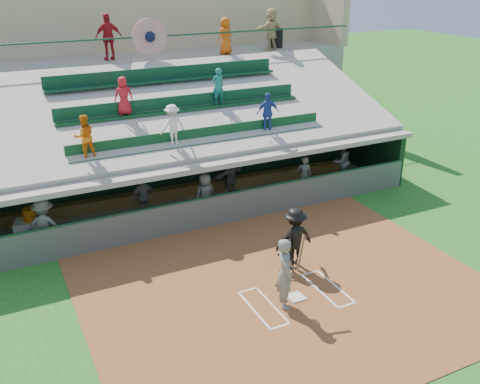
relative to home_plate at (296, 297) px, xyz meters
name	(u,v)px	position (x,y,z in m)	size (l,w,h in m)	color
ground	(296,298)	(0.00, 0.00, -0.04)	(100.00, 100.00, 0.00)	#1C5919
dirt_slab	(287,289)	(0.00, 0.50, -0.03)	(11.00, 9.00, 0.02)	brown
home_plate	(296,297)	(0.00, 0.00, 0.00)	(0.43, 0.43, 0.03)	silver
batters_box_chalk	(296,297)	(0.00, 0.00, -0.01)	(2.65, 1.85, 0.01)	silver
dugout_floor	(201,205)	(0.00, 6.75, -0.02)	(16.00, 3.50, 0.04)	gray
concourse_slab	(145,107)	(0.00, 13.50, 2.26)	(20.00, 3.00, 4.60)	gray
grandstand	(165,123)	(-0.01, 10.51, 2.23)	(20.40, 10.40, 7.80)	#515651
batter_at_plate	(285,273)	(-0.47, -0.14, 0.97)	(0.95, 0.83, 1.96)	#5F615C
catcher	(284,253)	(0.43, 1.40, 0.53)	(0.53, 0.42, 1.10)	black
home_umpire	(295,237)	(0.85, 1.53, 0.91)	(1.19, 0.69, 1.84)	black
dugout_bench	(188,190)	(-0.10, 7.87, 0.21)	(13.93, 0.42, 0.42)	olive
white_table	(30,231)	(-6.07, 6.47, 0.39)	(0.88, 0.66, 0.77)	white
water_cooler	(30,215)	(-6.01, 6.46, 0.98)	(0.41, 0.41, 0.41)	#D4680C
dugout_player_a	(45,226)	(-5.67, 5.58, 0.90)	(1.16, 0.67, 1.80)	#5A5C57
dugout_player_b	(144,197)	(-2.23, 6.59, 0.81)	(0.95, 0.40, 1.62)	#61645F
dugout_player_c	(205,195)	(-0.20, 5.82, 0.80)	(0.78, 0.51, 1.60)	#5E605B
dugout_player_d	(230,176)	(1.33, 7.04, 0.85)	(1.57, 0.50, 1.70)	#5E615C
dugout_player_e	(304,176)	(3.94, 5.87, 0.80)	(0.58, 0.38, 1.60)	#5D5F5A
dugout_player_f	(341,161)	(5.99, 6.30, 0.95)	(0.92, 0.71, 1.89)	#5B5D58
trash_bin	(277,38)	(6.77, 13.17, 5.02)	(0.61, 0.61, 0.91)	black
concourse_staff_a	(109,37)	(-1.49, 12.97, 5.52)	(1.12, 0.47, 1.92)	#A5121C
concourse_staff_b	(225,36)	(3.61, 12.30, 5.37)	(0.79, 0.51, 1.62)	#D84F0C
concourse_staff_c	(271,29)	(6.11, 12.57, 5.52)	(1.77, 0.56, 1.91)	tan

